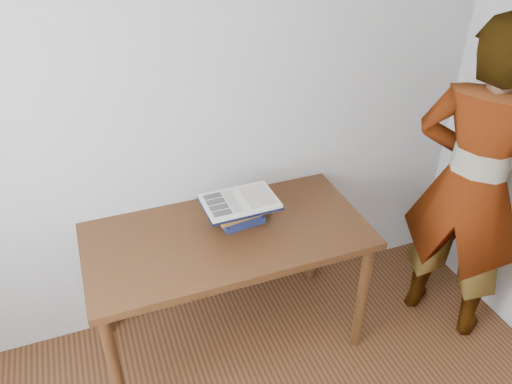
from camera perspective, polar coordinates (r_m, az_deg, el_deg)
name	(u,v)px	position (r m, az deg, el deg)	size (l,w,h in m)	color
room_shell	(340,313)	(1.11, 9.55, -13.45)	(3.54, 3.54, 2.62)	beige
desk	(228,247)	(2.71, -3.23, -6.28)	(1.49, 0.75, 0.80)	#4E2913
book_stack	(239,212)	(2.68, -1.95, -2.30)	(0.28, 0.21, 0.13)	#172545
open_book	(240,202)	(2.63, -1.85, -1.12)	(0.40, 0.28, 0.03)	black
reader	(471,188)	(2.97, 23.37, 0.44)	(0.69, 0.46, 1.90)	tan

